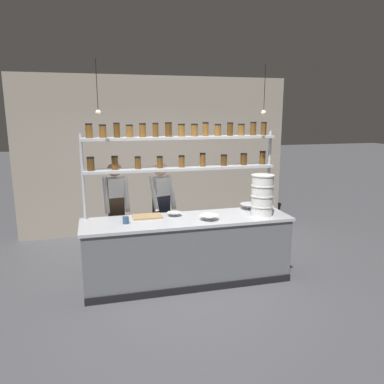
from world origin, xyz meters
TOP-DOWN VIEW (x-y plane):
  - ground_plane at (0.00, 0.00)m, footprint 40.00×40.00m
  - back_wall at (0.00, 2.46)m, footprint 5.26×0.12m
  - prep_counter at (0.00, -0.00)m, footprint 2.86×0.76m
  - spice_shelf_unit at (-0.00, 0.33)m, footprint 2.75×0.28m
  - chef_left at (-0.92, 0.67)m, footprint 0.38×0.30m
  - chef_center at (-0.24, 0.67)m, footprint 0.41×0.34m
  - container_stack at (1.05, -0.11)m, footprint 0.32×0.32m
  - cutting_board at (-0.53, 0.20)m, footprint 0.40×0.26m
  - prep_bowl_near_left at (1.03, 0.25)m, footprint 0.29×0.29m
  - prep_bowl_center_front at (0.26, -0.15)m, footprint 0.26×0.26m
  - prep_bowl_center_back at (-0.15, 0.16)m, footprint 0.20×0.20m
  - serving_cup_front at (-0.84, -0.03)m, footprint 0.08×0.08m
  - pendant_light_row at (-0.02, 0.00)m, footprint 2.26×0.07m

SIDE VIEW (x-z plane):
  - ground_plane at x=0.00m, z-range 0.00..0.00m
  - prep_counter at x=0.00m, z-range 0.00..0.92m
  - chef_center at x=-0.24m, z-range 0.12..1.73m
  - cutting_board at x=-0.53m, z-range 0.92..0.94m
  - chef_left at x=-0.92m, z-range 0.12..1.76m
  - prep_bowl_center_back at x=-0.15m, z-range 0.92..0.97m
  - prep_bowl_center_front at x=0.26m, z-range 0.92..0.99m
  - prep_bowl_near_left at x=1.03m, z-range 0.92..1.00m
  - serving_cup_front at x=-0.84m, z-range 0.92..1.01m
  - container_stack at x=1.05m, z-range 0.92..1.50m
  - back_wall at x=0.00m, z-range 0.00..3.02m
  - spice_shelf_unit at x=0.00m, z-range 0.67..2.88m
  - pendant_light_row at x=-0.02m, z-range 2.04..2.70m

